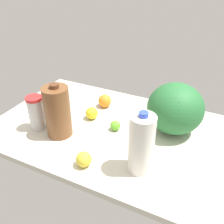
% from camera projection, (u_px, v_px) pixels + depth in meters
% --- Properties ---
extents(countertop, '(1.20, 0.76, 0.03)m').
position_uv_depth(countertop, '(112.00, 131.00, 1.26)').
color(countertop, beige).
rests_on(countertop, ground).
extents(tumbler_cup, '(0.08, 0.08, 0.18)m').
position_uv_depth(tumbler_cup, '(36.00, 113.00, 1.22)').
color(tumbler_cup, beige).
rests_on(tumbler_cup, countertop).
extents(milk_jug, '(0.10, 0.10, 0.27)m').
position_uv_depth(milk_jug, '(141.00, 144.00, 0.96)').
color(milk_jug, white).
rests_on(milk_jug, countertop).
extents(chocolate_milk_jug, '(0.12, 0.12, 0.27)m').
position_uv_depth(chocolate_milk_jug, '(58.00, 112.00, 1.16)').
color(chocolate_milk_jug, brown).
rests_on(chocolate_milk_jug, countertop).
extents(watermelon, '(0.27, 0.27, 0.25)m').
position_uv_depth(watermelon, '(175.00, 108.00, 1.19)').
color(watermelon, '#286C36').
rests_on(watermelon, countertop).
extents(orange_far_back, '(0.07, 0.07, 0.07)m').
position_uv_depth(orange_far_back, '(105.00, 101.00, 1.43)').
color(orange_far_back, orange).
rests_on(orange_far_back, countertop).
extents(lemon_by_jug, '(0.07, 0.07, 0.07)m').
position_uv_depth(lemon_by_jug, '(92.00, 113.00, 1.32)').
color(lemon_by_jug, yellow).
rests_on(lemon_by_jug, countertop).
extents(lime_beside_bowl, '(0.05, 0.05, 0.05)m').
position_uv_depth(lime_beside_bowl, '(115.00, 125.00, 1.24)').
color(lime_beside_bowl, '#65BB2E').
rests_on(lime_beside_bowl, countertop).
extents(lemon_loose, '(0.07, 0.07, 0.07)m').
position_uv_depth(lemon_loose, '(84.00, 159.00, 1.02)').
color(lemon_loose, yellow).
rests_on(lemon_loose, countertop).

